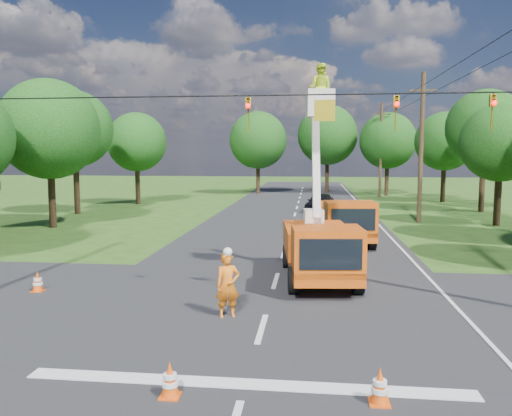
# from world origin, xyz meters

# --- Properties ---
(ground) EXTENTS (140.00, 140.00, 0.00)m
(ground) POSITION_xyz_m (0.00, 20.00, 0.00)
(ground) COLOR #2B4C17
(ground) RESTS_ON ground
(road_main) EXTENTS (12.00, 100.00, 0.06)m
(road_main) POSITION_xyz_m (0.00, 20.00, 0.00)
(road_main) COLOR black
(road_main) RESTS_ON ground
(road_cross) EXTENTS (56.00, 10.00, 0.07)m
(road_cross) POSITION_xyz_m (0.00, 2.00, 0.00)
(road_cross) COLOR black
(road_cross) RESTS_ON ground
(stop_bar) EXTENTS (9.00, 0.45, 0.02)m
(stop_bar) POSITION_xyz_m (0.00, -3.20, 0.00)
(stop_bar) COLOR silver
(stop_bar) RESTS_ON ground
(edge_line) EXTENTS (0.12, 90.00, 0.02)m
(edge_line) POSITION_xyz_m (5.60, 20.00, 0.00)
(edge_line) COLOR silver
(edge_line) RESTS_ON ground
(bucket_truck) EXTENTS (2.93, 6.27, 7.84)m
(bucket_truck) POSITION_xyz_m (1.56, 5.34, 1.67)
(bucket_truck) COLOR #C9560E
(bucket_truck) RESTS_ON ground
(second_truck) EXTENTS (3.03, 6.54, 2.37)m
(second_truck) POSITION_xyz_m (2.87, 13.15, 1.23)
(second_truck) COLOR #C9560E
(second_truck) RESTS_ON ground
(ground_worker) EXTENTS (0.79, 0.66, 1.87)m
(ground_worker) POSITION_xyz_m (-1.05, 0.91, 0.93)
(ground_worker) COLOR orange
(ground_worker) RESTS_ON ground
(distant_car) EXTENTS (2.75, 4.70, 1.50)m
(distant_car) POSITION_xyz_m (1.90, 27.49, 0.75)
(distant_car) COLOR black
(distant_car) RESTS_ON ground
(traffic_cone_0) EXTENTS (0.38, 0.38, 0.71)m
(traffic_cone_0) POSITION_xyz_m (-1.36, -3.84, 0.36)
(traffic_cone_0) COLOR #EB4E0C
(traffic_cone_0) RESTS_ON ground
(traffic_cone_1) EXTENTS (0.38, 0.38, 0.71)m
(traffic_cone_1) POSITION_xyz_m (2.55, -3.67, 0.36)
(traffic_cone_1) COLOR #EB4E0C
(traffic_cone_1) RESTS_ON ground
(traffic_cone_2) EXTENTS (0.38, 0.38, 0.71)m
(traffic_cone_2) POSITION_xyz_m (2.14, 8.73, 0.36)
(traffic_cone_2) COLOR #EB4E0C
(traffic_cone_2) RESTS_ON ground
(traffic_cone_3) EXTENTS (0.38, 0.38, 0.71)m
(traffic_cone_3) POSITION_xyz_m (1.58, 10.60, 0.36)
(traffic_cone_3) COLOR #EB4E0C
(traffic_cone_3) RESTS_ON ground
(traffic_cone_4) EXTENTS (0.38, 0.38, 0.71)m
(traffic_cone_4) POSITION_xyz_m (-7.82, 2.77, 0.36)
(traffic_cone_4) COLOR #EB4E0C
(traffic_cone_4) RESTS_ON ground
(traffic_cone_6) EXTENTS (0.38, 0.38, 0.71)m
(traffic_cone_6) POSITION_xyz_m (4.67, 17.65, 0.36)
(traffic_cone_6) COLOR #EB4E0C
(traffic_cone_6) RESTS_ON ground
(pole_right_mid) EXTENTS (1.80, 0.30, 10.00)m
(pole_right_mid) POSITION_xyz_m (8.50, 22.00, 5.11)
(pole_right_mid) COLOR #4C3823
(pole_right_mid) RESTS_ON ground
(pole_right_far) EXTENTS (1.80, 0.30, 10.00)m
(pole_right_far) POSITION_xyz_m (8.50, 42.00, 5.11)
(pole_right_far) COLOR #4C3823
(pole_right_far) RESTS_ON ground
(signal_span) EXTENTS (18.00, 0.29, 1.07)m
(signal_span) POSITION_xyz_m (2.23, 1.99, 5.88)
(signal_span) COLOR black
(signal_span) RESTS_ON ground
(tree_left_d) EXTENTS (6.20, 6.20, 9.24)m
(tree_left_d) POSITION_xyz_m (-15.00, 17.00, 6.12)
(tree_left_d) COLOR #382616
(tree_left_d) RESTS_ON ground
(tree_left_e) EXTENTS (5.80, 5.80, 9.41)m
(tree_left_e) POSITION_xyz_m (-16.80, 24.00, 6.49)
(tree_left_e) COLOR #382616
(tree_left_e) RESTS_ON ground
(tree_left_f) EXTENTS (5.40, 5.40, 8.40)m
(tree_left_f) POSITION_xyz_m (-14.80, 32.00, 5.69)
(tree_left_f) COLOR #382616
(tree_left_f) RESTS_ON ground
(tree_right_c) EXTENTS (5.00, 5.00, 7.83)m
(tree_right_c) POSITION_xyz_m (13.20, 21.00, 5.31)
(tree_right_c) COLOR #382616
(tree_right_c) RESTS_ON ground
(tree_right_d) EXTENTS (6.00, 6.00, 9.70)m
(tree_right_d) POSITION_xyz_m (14.80, 29.00, 6.68)
(tree_right_d) COLOR #382616
(tree_right_d) RESTS_ON ground
(tree_right_e) EXTENTS (5.60, 5.60, 8.63)m
(tree_right_e) POSITION_xyz_m (13.80, 37.00, 5.81)
(tree_right_e) COLOR #382616
(tree_right_e) RESTS_ON ground
(tree_far_a) EXTENTS (6.60, 6.60, 9.50)m
(tree_far_a) POSITION_xyz_m (-5.00, 45.00, 6.19)
(tree_far_a) COLOR #382616
(tree_far_a) RESTS_ON ground
(tree_far_b) EXTENTS (7.00, 7.00, 10.32)m
(tree_far_b) POSITION_xyz_m (3.00, 47.00, 6.81)
(tree_far_b) COLOR #382616
(tree_far_b) RESTS_ON ground
(tree_far_c) EXTENTS (6.20, 6.20, 9.18)m
(tree_far_c) POSITION_xyz_m (9.50, 44.00, 6.06)
(tree_far_c) COLOR #382616
(tree_far_c) RESTS_ON ground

